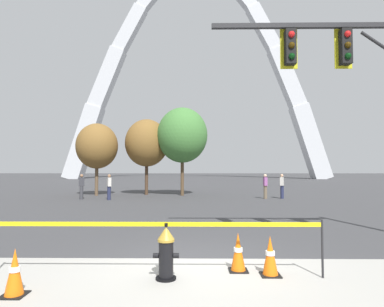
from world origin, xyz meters
TOP-DOWN VIEW (x-y plane):
  - ground_plane at (0.00, 0.00)m, footprint 240.00×240.00m
  - fire_hydrant at (-0.54, -1.03)m, footprint 0.46×0.48m
  - caution_tape_barrier at (-0.73, -0.92)m, footprint 6.01×0.05m
  - traffic_cone_by_hydrant at (0.79, -0.55)m, footprint 0.36×0.36m
  - traffic_cone_mid_sidewalk at (-2.81, -1.82)m, footprint 0.36×0.36m
  - traffic_cone_curb_edge at (1.35, -0.80)m, footprint 0.36×0.36m
  - monument_arch at (0.00, 54.17)m, footprint 49.35×3.06m
  - tree_far_left at (-7.20, 16.70)m, footprint 2.97×2.97m
  - tree_left_mid at (-3.73, 17.54)m, footprint 3.21×3.21m
  - tree_center_left at (-1.03, 16.82)m, footprint 3.63×3.63m
  - pedestrian_walking_left at (4.43, 14.42)m, footprint 0.23×0.36m
  - pedestrian_standing_center at (-7.26, 13.80)m, footprint 0.39×0.30m
  - pedestrian_walking_right at (-5.43, 13.49)m, footprint 0.33×0.39m
  - pedestrian_near_trees at (5.54, 14.55)m, footprint 0.32×0.39m

SIDE VIEW (x-z plane):
  - ground_plane at x=0.00m, z-range 0.00..0.00m
  - traffic_cone_by_hydrant at x=0.79m, z-range -0.01..0.72m
  - traffic_cone_mid_sidewalk at x=-2.81m, z-range -0.01..0.72m
  - traffic_cone_curb_edge at x=1.35m, z-range -0.01..0.72m
  - fire_hydrant at x=-0.54m, z-range -0.03..0.96m
  - caution_tape_barrier at x=-0.73m, z-range 0.20..1.24m
  - pedestrian_walking_left at x=4.43m, z-range 0.02..1.61m
  - pedestrian_standing_center at x=-7.26m, z-range 0.02..1.61m
  - pedestrian_walking_right at x=-5.43m, z-range 0.02..1.61m
  - pedestrian_near_trees at x=5.54m, z-range 0.02..1.61m
  - tree_far_left at x=-7.20m, z-range 0.96..6.16m
  - tree_left_mid at x=-3.73m, z-range 1.03..6.66m
  - tree_center_left at x=-1.03m, z-range 1.17..7.53m
  - monument_arch at x=0.00m, z-range -2.58..39.09m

